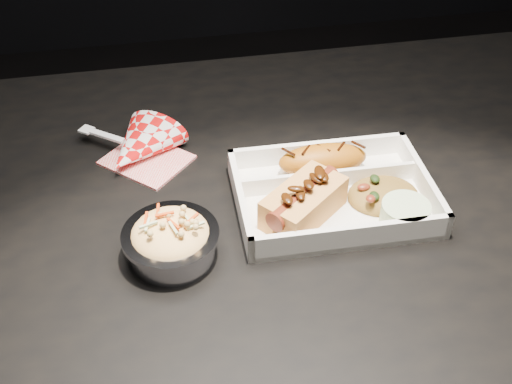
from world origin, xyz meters
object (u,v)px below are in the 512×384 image
(dining_table, at_px, (289,249))
(napkin_fork, at_px, (138,148))
(hotdog, at_px, (304,200))
(foil_coleslaw_cup, at_px, (171,239))
(food_tray, at_px, (332,196))
(fried_pastry, at_px, (323,160))

(dining_table, bearing_deg, napkin_fork, 145.15)
(hotdog, height_order, napkin_fork, napkin_fork)
(dining_table, height_order, foil_coleslaw_cup, foil_coleslaw_cup)
(food_tray, relative_size, fried_pastry, 2.10)
(food_tray, relative_size, hotdog, 2.06)
(dining_table, bearing_deg, hotdog, -81.32)
(food_tray, distance_m, napkin_fork, 0.28)
(food_tray, height_order, foil_coleslaw_cup, foil_coleslaw_cup)
(hotdog, distance_m, foil_coleslaw_cup, 0.17)
(dining_table, bearing_deg, foil_coleslaw_cup, -156.04)
(foil_coleslaw_cup, height_order, napkin_fork, napkin_fork)
(hotdog, xyz_separation_m, foil_coleslaw_cup, (-0.17, -0.03, -0.00))
(hotdog, bearing_deg, foil_coleslaw_cup, 151.45)
(fried_pastry, bearing_deg, foil_coleslaw_cup, -152.21)
(food_tray, xyz_separation_m, napkin_fork, (-0.24, 0.15, 0.01))
(fried_pastry, height_order, foil_coleslaw_cup, foil_coleslaw_cup)
(food_tray, bearing_deg, foil_coleslaw_cup, -163.41)
(food_tray, bearing_deg, dining_table, 166.34)
(napkin_fork, bearing_deg, foil_coleslaw_cup, -44.54)
(dining_table, height_order, food_tray, food_tray)
(dining_table, bearing_deg, fried_pastry, 37.93)
(food_tray, relative_size, napkin_fork, 1.54)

